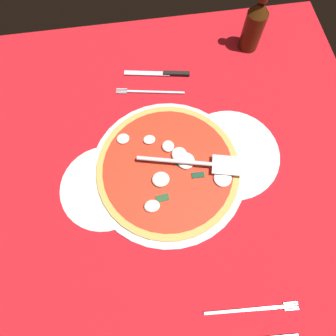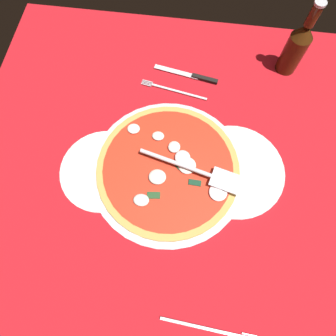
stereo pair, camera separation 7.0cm
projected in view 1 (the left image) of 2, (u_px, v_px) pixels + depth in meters
ground_plane at (173, 179)px, 71.85cm from camera, size 105.62×105.62×0.80cm
checker_pattern at (173, 179)px, 71.43cm from camera, size 105.62×105.62×0.10cm
pizza_pan at (168, 170)px, 71.64cm from camera, size 38.29×38.29×0.99cm
dinner_plate_left at (105, 189)px, 69.93cm from camera, size 21.46×21.46×1.00cm
dinner_plate_right at (230, 154)px, 73.24cm from camera, size 24.65×24.65×1.00cm
pizza at (168, 168)px, 70.50cm from camera, size 34.97×34.97×2.71cm
pizza_server at (196, 163)px, 68.48cm from camera, size 25.69×9.02×1.00cm
place_setting_near at (245, 327)px, 59.45cm from camera, size 22.04×14.10×1.40cm
place_setting_far at (157, 83)px, 81.20cm from camera, size 21.23×16.63×1.40cm
beer_bottle at (255, 23)px, 78.43cm from camera, size 5.66×5.66×21.53cm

